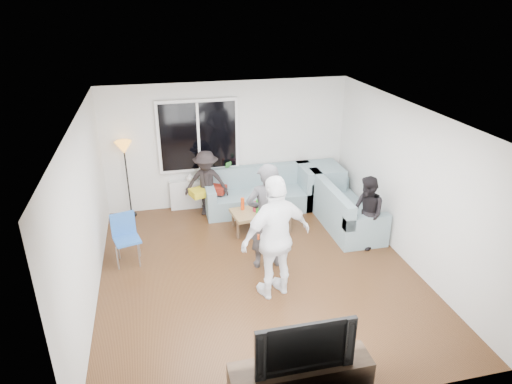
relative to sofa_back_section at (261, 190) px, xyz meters
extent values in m
cube|color=#56351C|center=(-0.59, -2.27, -0.45)|extent=(5.00, 5.50, 0.04)
cube|color=white|center=(-0.59, -2.27, 2.20)|extent=(5.00, 5.50, 0.04)
cube|color=silver|center=(-0.59, 0.50, 0.88)|extent=(5.00, 0.04, 2.60)
cube|color=silver|center=(-0.59, -5.04, 0.88)|extent=(5.00, 0.04, 2.60)
cube|color=silver|center=(-3.11, -2.27, 0.88)|extent=(0.04, 5.50, 2.60)
cube|color=silver|center=(1.93, -2.27, 0.88)|extent=(0.04, 5.50, 2.60)
cube|color=white|center=(-1.19, 0.42, 1.12)|extent=(1.62, 0.06, 1.47)
cube|color=black|center=(-1.19, 0.38, 1.12)|extent=(1.50, 0.02, 1.35)
cube|color=white|center=(-1.19, 0.37, 1.12)|extent=(0.05, 0.03, 1.35)
cube|color=silver|center=(-1.19, 0.38, -0.11)|extent=(1.30, 0.12, 0.62)
imported|color=#2E702C|center=(-0.64, 0.35, 0.39)|extent=(0.23, 0.19, 0.38)
imported|color=white|center=(-1.40, 0.35, 0.28)|extent=(0.20, 0.20, 0.17)
cube|color=gray|center=(1.30, 0.00, 0.00)|extent=(0.85, 0.85, 0.85)
cube|color=gold|center=(-1.25, -0.02, 0.09)|extent=(0.46, 0.43, 0.14)
cube|color=maroon|center=(-0.90, 0.06, 0.09)|extent=(0.46, 0.44, 0.13)
cube|color=#997F4A|center=(-0.20, -0.87, -0.22)|extent=(1.17, 0.73, 0.40)
cylinder|color=maroon|center=(-0.28, -0.87, 0.06)|extent=(0.17, 0.17, 0.17)
imported|color=#444348|center=(-0.41, -2.10, 0.47)|extent=(0.67, 0.44, 1.80)
imported|color=white|center=(-0.47, -2.88, 0.53)|extent=(1.20, 0.76, 1.90)
imported|color=black|center=(1.43, -1.92, 0.24)|extent=(0.52, 0.66, 1.32)
imported|color=black|center=(-1.11, 0.03, 0.25)|extent=(0.96, 0.69, 1.35)
cube|color=#37291B|center=(-0.70, -4.77, -0.20)|extent=(1.60, 0.40, 0.44)
imported|color=black|center=(-0.70, -4.77, 0.33)|extent=(1.10, 0.14, 0.63)
cylinder|color=black|center=(0.20, -0.72, 0.08)|extent=(0.07, 0.07, 0.20)
cylinder|color=#C85111|center=(0.05, -0.93, 0.10)|extent=(0.07, 0.07, 0.25)
cylinder|color=#331F0B|center=(-0.19, -0.69, 0.08)|extent=(0.07, 0.07, 0.21)
cylinder|color=#F5440E|center=(-0.53, -0.75, 0.09)|extent=(0.07, 0.07, 0.24)
cylinder|color=#1D9C1C|center=(-0.28, -0.96, 0.11)|extent=(0.08, 0.08, 0.27)
camera|label=1|loc=(-2.03, -8.34, 3.74)|focal=31.79mm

